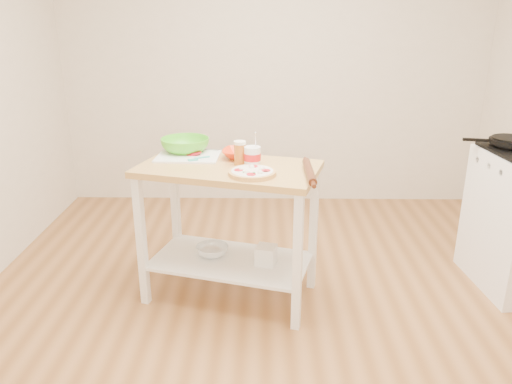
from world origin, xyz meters
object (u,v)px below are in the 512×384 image
at_px(cutting_board, 188,156).
at_px(rolling_pin, 309,172).
at_px(shelf_glass_bowl, 212,251).
at_px(green_bowl, 185,146).
at_px(beer_pint, 240,153).
at_px(orange_bowl, 241,154).
at_px(spatula, 198,159).
at_px(shelf_bin, 266,255).
at_px(knife, 195,148).
at_px(skillet, 511,141).
at_px(pizza, 252,172).
at_px(yogurt_tub, 252,157).
at_px(prep_island, 229,205).

xyz_separation_m(cutting_board, rolling_pin, (0.75, -0.39, 0.02)).
distance_m(rolling_pin, shelf_glass_bowl, 0.91).
distance_m(green_bowl, beer_pint, 0.47).
bearing_deg(rolling_pin, orange_bowl, 137.93).
bearing_deg(cutting_board, green_bowl, 109.31).
bearing_deg(shelf_glass_bowl, orange_bowl, 32.57).
xyz_separation_m(spatula, shelf_bin, (0.43, -0.16, -0.60)).
bearing_deg(shelf_glass_bowl, shelf_bin, -17.48).
bearing_deg(knife, green_bowl, -115.76).
height_order(beer_pint, rolling_pin, beer_pint).
bearing_deg(orange_bowl, cutting_board, 177.56).
xyz_separation_m(beer_pint, shelf_bin, (0.16, -0.08, -0.65)).
bearing_deg(skillet, pizza, -152.06).
bearing_deg(knife, rolling_pin, -20.37).
bearing_deg(skillet, shelf_bin, -155.32).
height_order(orange_bowl, yogurt_tub, yogurt_tub).
height_order(green_bowl, shelf_glass_bowl, green_bowl).
distance_m(spatula, shelf_glass_bowl, 0.63).
bearing_deg(pizza, shelf_glass_bowl, 139.04).
bearing_deg(knife, shelf_bin, -23.67).
relative_size(knife, shelf_bin, 2.20).
relative_size(prep_island, shelf_bin, 9.87).
bearing_deg(cutting_board, prep_island, -32.28).
bearing_deg(pizza, prep_island, 129.89).
relative_size(cutting_board, beer_pint, 2.77).
relative_size(orange_bowl, rolling_pin, 0.57).
xyz_separation_m(spatula, knife, (-0.05, 0.26, 0.00)).
relative_size(cutting_board, shelf_bin, 3.39).
bearing_deg(orange_bowl, shelf_glass_bowl, -147.43).
relative_size(pizza, beer_pint, 1.86).
bearing_deg(orange_bowl, knife, 150.52).
bearing_deg(prep_island, beer_pint, 19.58).
bearing_deg(shelf_glass_bowl, skillet, 8.25).
bearing_deg(prep_island, green_bowl, 135.85).
xyz_separation_m(yogurt_tub, shelf_glass_bowl, (-0.27, 0.07, -0.67)).
relative_size(spatula, green_bowl, 0.42).
distance_m(pizza, beer_pint, 0.23).
relative_size(beer_pint, shelf_glass_bowl, 0.70).
bearing_deg(spatula, pizza, -64.83).
relative_size(rolling_pin, shelf_bin, 3.35).
bearing_deg(shelf_glass_bowl, spatula, 149.59).
bearing_deg(shelf_bin, pizza, -123.57).
height_order(cutting_board, orange_bowl, orange_bowl).
distance_m(orange_bowl, green_bowl, 0.39).
bearing_deg(yogurt_tub, shelf_glass_bowl, 166.29).
bearing_deg(spatula, knife, 75.79).
distance_m(green_bowl, shelf_bin, 0.90).
bearing_deg(shelf_glass_bowl, rolling_pin, -22.62).
height_order(skillet, pizza, skillet).
height_order(beer_pint, yogurt_tub, yogurt_tub).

